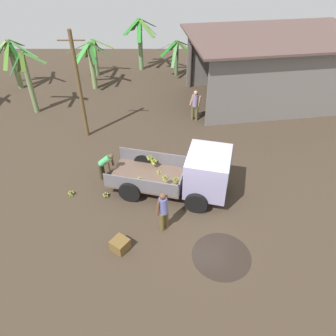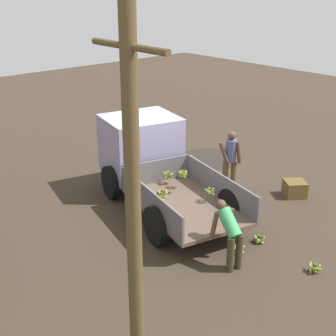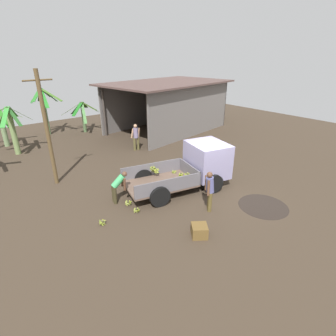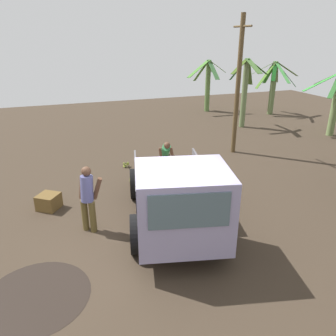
{
  "view_description": "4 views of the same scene",
  "coord_description": "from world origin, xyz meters",
  "px_view_note": "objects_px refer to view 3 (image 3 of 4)",
  "views": [
    {
      "loc": [
        -1.18,
        -9.27,
        9.0
      ],
      "look_at": [
        -1.18,
        0.73,
        1.1
      ],
      "focal_mm": 35.0,
      "sensor_mm": 36.0,
      "label": 1
    },
    {
      "loc": [
        -8.94,
        7.58,
        5.3
      ],
      "look_at": [
        -1.35,
        0.88,
        1.2
      ],
      "focal_mm": 50.0,
      "sensor_mm": 36.0,
      "label": 2
    },
    {
      "loc": [
        -8.16,
        -7.26,
        5.7
      ],
      "look_at": [
        -1.54,
        0.95,
        1.08
      ],
      "focal_mm": 28.0,
      "sensor_mm": 36.0,
      "label": 3
    },
    {
      "loc": [
        5.74,
        -1.86,
        4.39
      ],
      "look_at": [
        -1.52,
        0.71,
        1.27
      ],
      "focal_mm": 35.0,
      "sensor_mm": 36.0,
      "label": 4
    }
  ],
  "objects_px": {
    "person_bystander_near_shed": "(136,136)",
    "banana_bunch_on_ground_1": "(128,203)",
    "person_worker_loading": "(118,185)",
    "banana_bunch_on_ground_2": "(102,222)",
    "wooden_crate_0": "(199,231)",
    "utility_pole": "(47,129)",
    "cargo_truck": "(199,164)",
    "banana_bunch_on_ground_0": "(136,210)",
    "person_foreground_visitor": "(210,189)"
  },
  "relations": [
    {
      "from": "person_bystander_near_shed",
      "to": "banana_bunch_on_ground_1",
      "type": "distance_m",
      "value": 6.76
    },
    {
      "from": "person_worker_loading",
      "to": "banana_bunch_on_ground_2",
      "type": "height_order",
      "value": "person_worker_loading"
    },
    {
      "from": "banana_bunch_on_ground_1",
      "to": "banana_bunch_on_ground_2",
      "type": "xyz_separation_m",
      "value": [
        -1.43,
        -0.58,
        0.01
      ]
    },
    {
      "from": "banana_bunch_on_ground_2",
      "to": "wooden_crate_0",
      "type": "bearing_deg",
      "value": -49.25
    },
    {
      "from": "person_bystander_near_shed",
      "to": "wooden_crate_0",
      "type": "relative_size",
      "value": 3.21
    },
    {
      "from": "utility_pole",
      "to": "wooden_crate_0",
      "type": "xyz_separation_m",
      "value": [
        2.48,
        -7.13,
        -2.44
      ]
    },
    {
      "from": "person_worker_loading",
      "to": "banana_bunch_on_ground_2",
      "type": "relative_size",
      "value": 4.77
    },
    {
      "from": "utility_pole",
      "to": "cargo_truck",
      "type": "bearing_deg",
      "value": -40.25
    },
    {
      "from": "banana_bunch_on_ground_0",
      "to": "banana_bunch_on_ground_2",
      "type": "height_order",
      "value": "banana_bunch_on_ground_2"
    },
    {
      "from": "cargo_truck",
      "to": "wooden_crate_0",
      "type": "xyz_separation_m",
      "value": [
        -2.69,
        -2.75,
        -0.84
      ]
    },
    {
      "from": "utility_pole",
      "to": "banana_bunch_on_ground_2",
      "type": "bearing_deg",
      "value": -87.5
    },
    {
      "from": "cargo_truck",
      "to": "banana_bunch_on_ground_0",
      "type": "distance_m",
      "value": 3.69
    },
    {
      "from": "wooden_crate_0",
      "to": "banana_bunch_on_ground_2",
      "type": "bearing_deg",
      "value": 130.75
    },
    {
      "from": "wooden_crate_0",
      "to": "utility_pole",
      "type": "bearing_deg",
      "value": 109.16
    },
    {
      "from": "person_worker_loading",
      "to": "person_bystander_near_shed",
      "type": "xyz_separation_m",
      "value": [
        4.04,
        4.98,
        0.17
      ]
    },
    {
      "from": "utility_pole",
      "to": "banana_bunch_on_ground_1",
      "type": "height_order",
      "value": "utility_pole"
    },
    {
      "from": "person_bystander_near_shed",
      "to": "banana_bunch_on_ground_2",
      "type": "relative_size",
      "value": 6.15
    },
    {
      "from": "utility_pole",
      "to": "person_foreground_visitor",
      "type": "bearing_deg",
      "value": -57.63
    },
    {
      "from": "cargo_truck",
      "to": "banana_bunch_on_ground_0",
      "type": "relative_size",
      "value": 18.91
    },
    {
      "from": "banana_bunch_on_ground_0",
      "to": "person_worker_loading",
      "type": "bearing_deg",
      "value": 95.87
    },
    {
      "from": "cargo_truck",
      "to": "banana_bunch_on_ground_0",
      "type": "xyz_separation_m",
      "value": [
        -3.56,
        -0.18,
        -0.96
      ]
    },
    {
      "from": "utility_pole",
      "to": "person_worker_loading",
      "type": "height_order",
      "value": "utility_pole"
    },
    {
      "from": "utility_pole",
      "to": "person_bystander_near_shed",
      "type": "relative_size",
      "value": 3.06
    },
    {
      "from": "banana_bunch_on_ground_1",
      "to": "wooden_crate_0",
      "type": "xyz_separation_m",
      "value": [
        0.85,
        -3.23,
        0.1
      ]
    },
    {
      "from": "utility_pole",
      "to": "banana_bunch_on_ground_1",
      "type": "xyz_separation_m",
      "value": [
        1.63,
        -3.9,
        -2.54
      ]
    },
    {
      "from": "banana_bunch_on_ground_0",
      "to": "banana_bunch_on_ground_1",
      "type": "height_order",
      "value": "banana_bunch_on_ground_1"
    },
    {
      "from": "banana_bunch_on_ground_0",
      "to": "banana_bunch_on_ground_1",
      "type": "distance_m",
      "value": 0.66
    },
    {
      "from": "person_foreground_visitor",
      "to": "banana_bunch_on_ground_1",
      "type": "bearing_deg",
      "value": -3.1
    },
    {
      "from": "person_bystander_near_shed",
      "to": "cargo_truck",
      "type": "bearing_deg",
      "value": -167.07
    },
    {
      "from": "person_worker_loading",
      "to": "wooden_crate_0",
      "type": "relative_size",
      "value": 2.49
    },
    {
      "from": "person_bystander_near_shed",
      "to": "banana_bunch_on_ground_0",
      "type": "xyz_separation_m",
      "value": [
        -3.92,
        -6.13,
        -0.84
      ]
    },
    {
      "from": "banana_bunch_on_ground_1",
      "to": "banana_bunch_on_ground_0",
      "type": "bearing_deg",
      "value": -92.31
    },
    {
      "from": "banana_bunch_on_ground_2",
      "to": "wooden_crate_0",
      "type": "xyz_separation_m",
      "value": [
        2.28,
        -2.65,
        0.09
      ]
    },
    {
      "from": "utility_pole",
      "to": "person_bystander_near_shed",
      "type": "xyz_separation_m",
      "value": [
        5.52,
        1.57,
        -1.72
      ]
    },
    {
      "from": "person_bystander_near_shed",
      "to": "wooden_crate_0",
      "type": "bearing_deg",
      "value": 177.07
    },
    {
      "from": "person_foreground_visitor",
      "to": "person_worker_loading",
      "type": "bearing_deg",
      "value": -6.83
    },
    {
      "from": "banana_bunch_on_ground_0",
      "to": "wooden_crate_0",
      "type": "height_order",
      "value": "wooden_crate_0"
    },
    {
      "from": "person_foreground_visitor",
      "to": "banana_bunch_on_ground_2",
      "type": "bearing_deg",
      "value": 17.23
    },
    {
      "from": "cargo_truck",
      "to": "person_bystander_near_shed",
      "type": "height_order",
      "value": "cargo_truck"
    },
    {
      "from": "banana_bunch_on_ground_2",
      "to": "person_bystander_near_shed",
      "type": "bearing_deg",
      "value": 48.65
    },
    {
      "from": "utility_pole",
      "to": "person_bystander_near_shed",
      "type": "distance_m",
      "value": 5.99
    },
    {
      "from": "person_foreground_visitor",
      "to": "banana_bunch_on_ground_0",
      "type": "bearing_deg",
      "value": 6.72
    },
    {
      "from": "person_foreground_visitor",
      "to": "banana_bunch_on_ground_0",
      "type": "distance_m",
      "value": 2.95
    },
    {
      "from": "person_foreground_visitor",
      "to": "wooden_crate_0",
      "type": "height_order",
      "value": "person_foreground_visitor"
    },
    {
      "from": "person_worker_loading",
      "to": "person_bystander_near_shed",
      "type": "height_order",
      "value": "person_bystander_near_shed"
    },
    {
      "from": "person_worker_loading",
      "to": "cargo_truck",
      "type": "bearing_deg",
      "value": -3.83
    },
    {
      "from": "utility_pole",
      "to": "wooden_crate_0",
      "type": "bearing_deg",
      "value": -70.84
    },
    {
      "from": "cargo_truck",
      "to": "person_foreground_visitor",
      "type": "xyz_separation_m",
      "value": [
        -1.24,
        -1.82,
        -0.14
      ]
    },
    {
      "from": "cargo_truck",
      "to": "person_worker_loading",
      "type": "bearing_deg",
      "value": 178.79
    },
    {
      "from": "cargo_truck",
      "to": "banana_bunch_on_ground_0",
      "type": "bearing_deg",
      "value": -163.68
    }
  ]
}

